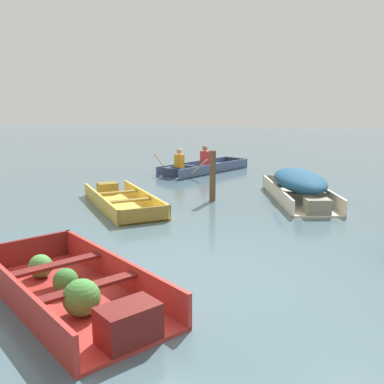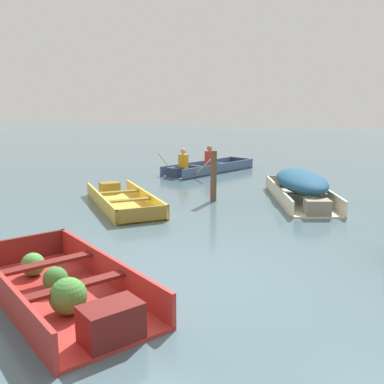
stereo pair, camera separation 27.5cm
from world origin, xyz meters
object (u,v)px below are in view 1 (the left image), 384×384
at_px(dinghy_red_foreground, 75,291).
at_px(rowboat_slate_blue_with_crew, 201,168).
at_px(mooring_post, 213,176).
at_px(skiff_cream_far_moored, 300,184).
at_px(skiff_yellow_near_moored, 121,201).

distance_m(dinghy_red_foreground, rowboat_slate_blue_with_crew, 9.75).
distance_m(dinghy_red_foreground, mooring_post, 5.64).
height_order(rowboat_slate_blue_with_crew, mooring_post, mooring_post).
bearing_deg(skiff_cream_far_moored, dinghy_red_foreground, -105.78).
xyz_separation_m(dinghy_red_foreground, mooring_post, (-0.12, 5.62, 0.44)).
xyz_separation_m(skiff_yellow_near_moored, skiff_cream_far_moored, (3.70, 1.87, 0.30)).
bearing_deg(dinghy_red_foreground, mooring_post, 91.22).
relative_size(skiff_cream_far_moored, mooring_post, 2.86).
height_order(skiff_cream_far_moored, rowboat_slate_blue_with_crew, rowboat_slate_blue_with_crew).
bearing_deg(skiff_cream_far_moored, skiff_yellow_near_moored, -153.21).
height_order(dinghy_red_foreground, rowboat_slate_blue_with_crew, rowboat_slate_blue_with_crew).
distance_m(skiff_cream_far_moored, mooring_post, 2.05).
bearing_deg(mooring_post, rowboat_slate_blue_with_crew, 112.51).
xyz_separation_m(skiff_cream_far_moored, rowboat_slate_blue_with_crew, (-3.55, 3.25, -0.24)).
distance_m(rowboat_slate_blue_with_crew, mooring_post, 4.31).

